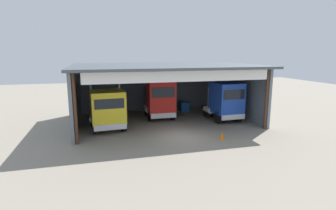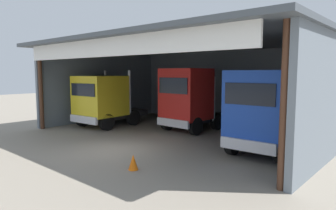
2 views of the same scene
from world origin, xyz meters
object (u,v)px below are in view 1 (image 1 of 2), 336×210
at_px(traffic_cone, 222,136).
at_px(oil_drum, 181,105).
at_px(truck_yellow_left_bay, 107,109).
at_px(truck_blue_yard_outside, 225,101).
at_px(tool_cart, 185,107).
at_px(truck_red_center_right_bay, 160,99).

bearing_deg(traffic_cone, oil_drum, 88.09).
relative_size(truck_yellow_left_bay, oil_drum, 5.50).
distance_m(truck_yellow_left_bay, traffic_cone, 9.27).
height_order(truck_yellow_left_bay, traffic_cone, truck_yellow_left_bay).
bearing_deg(truck_blue_yard_outside, tool_cart, -65.91).
xyz_separation_m(truck_yellow_left_bay, traffic_cone, (7.90, -4.63, -1.47)).
bearing_deg(truck_yellow_left_bay, truck_red_center_right_bay, -157.64).
height_order(truck_yellow_left_bay, truck_blue_yard_outside, truck_yellow_left_bay).
bearing_deg(truck_blue_yard_outside, oil_drum, -70.72).
distance_m(truck_yellow_left_bay, oil_drum, 10.38).
distance_m(oil_drum, tool_cart, 1.18).
bearing_deg(tool_cart, truck_red_center_right_bay, -142.45).
bearing_deg(truck_blue_yard_outside, truck_red_center_right_bay, -22.90).
xyz_separation_m(tool_cart, traffic_cone, (-0.35, -9.60, -0.22)).
bearing_deg(traffic_cone, tool_cart, 87.88).
bearing_deg(tool_cart, truck_blue_yard_outside, -63.77).
xyz_separation_m(truck_yellow_left_bay, tool_cart, (8.25, 4.97, -1.25)).
height_order(truck_red_center_right_bay, truck_blue_yard_outside, truck_red_center_right_bay).
xyz_separation_m(truck_red_center_right_bay, traffic_cone, (2.94, -7.07, -1.65)).
relative_size(truck_yellow_left_bay, truck_red_center_right_bay, 1.10).
relative_size(truck_red_center_right_bay, oil_drum, 4.98).
bearing_deg(tool_cart, traffic_cone, -92.12).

